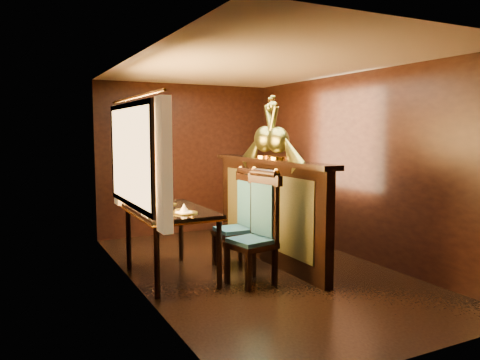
{
  "coord_description": "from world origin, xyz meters",
  "views": [
    {
      "loc": [
        -2.76,
        -4.94,
        1.72
      ],
      "look_at": [
        -0.13,
        0.25,
        1.11
      ],
      "focal_mm": 35.0,
      "sensor_mm": 36.0,
      "label": 1
    }
  ],
  "objects": [
    {
      "name": "ground",
      "position": [
        0.0,
        0.0,
        0.0
      ],
      "size": [
        5.0,
        5.0,
        0.0
      ],
      "primitive_type": "plane",
      "color": "black",
      "rests_on": "ground"
    },
    {
      "name": "room_shell",
      "position": [
        -0.09,
        0.02,
        1.58
      ],
      "size": [
        3.04,
        5.04,
        2.52
      ],
      "color": "black",
      "rests_on": "ground"
    },
    {
      "name": "partition",
      "position": [
        0.32,
        0.3,
        0.71
      ],
      "size": [
        0.26,
        2.7,
        1.36
      ],
      "color": "black",
      "rests_on": "ground"
    },
    {
      "name": "dining_table",
      "position": [
        -1.05,
        0.23,
        0.74
      ],
      "size": [
        0.85,
        1.39,
        1.02
      ],
      "rotation": [
        0.0,
        0.0,
        -0.01
      ],
      "color": "black",
      "rests_on": "ground"
    },
    {
      "name": "chair_left",
      "position": [
        -0.2,
        -0.38,
        0.68
      ],
      "size": [
        0.55,
        0.57,
        1.31
      ],
      "rotation": [
        0.0,
        0.0,
        0.19
      ],
      "color": "black",
      "rests_on": "ground"
    },
    {
      "name": "chair_right",
      "position": [
        -0.08,
        0.29,
        0.66
      ],
      "size": [
        0.45,
        0.51,
        1.27
      ],
      "rotation": [
        0.0,
        0.0,
        0.0
      ],
      "color": "black",
      "rests_on": "ground"
    },
    {
      "name": "peacock_left",
      "position": [
        0.33,
        0.09,
        1.75
      ],
      "size": [
        0.25,
        0.66,
        0.79
      ],
      "primitive_type": null,
      "color": "#174528",
      "rests_on": "partition"
    },
    {
      "name": "peacock_right",
      "position": [
        0.33,
        0.41,
        1.77
      ],
      "size": [
        0.26,
        0.68,
        0.81
      ],
      "primitive_type": null,
      "color": "#174528",
      "rests_on": "partition"
    }
  ]
}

